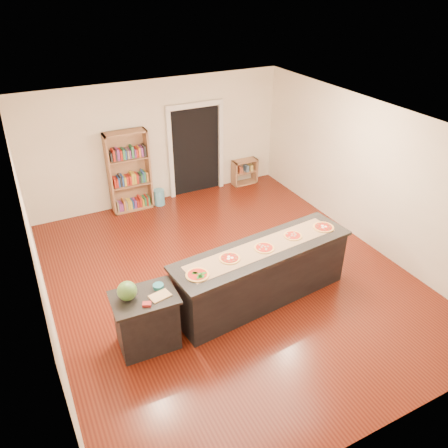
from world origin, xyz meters
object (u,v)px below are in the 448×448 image
bookshelf (129,172)px  waste_bin (159,197)px  kitchen_island (262,274)px  side_counter (147,321)px  low_shelf (245,172)px  watermelon (127,291)px

bookshelf → waste_bin: 0.96m
kitchen_island → waste_bin: size_ratio=8.34×
kitchen_island → side_counter: bearing=177.9°
side_counter → low_shelf: size_ratio=1.41×
kitchen_island → waste_bin: 4.01m
side_counter → waste_bin: side_counter is taller
kitchen_island → watermelon: size_ratio=11.20×
side_counter → watermelon: 0.62m
low_shelf → watermelon: bearing=-135.1°
bookshelf → low_shelf: (2.95, 0.03, -0.60)m
side_counter → waste_bin: 4.43m
side_counter → bookshelf: (1.01, 4.19, 0.46)m
low_shelf → side_counter: bearing=-133.2°
kitchen_island → bookshelf: bookshelf is taller
kitchen_island → low_shelf: (1.95, 4.08, -0.19)m
kitchen_island → low_shelf: size_ratio=4.79×
kitchen_island → low_shelf: kitchen_island is taller
bookshelf → watermelon: 4.31m
kitchen_island → watermelon: bearing=176.1°
low_shelf → waste_bin: low_shelf is taller
kitchen_island → side_counter: 2.02m
bookshelf → waste_bin: bearing=-7.3°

